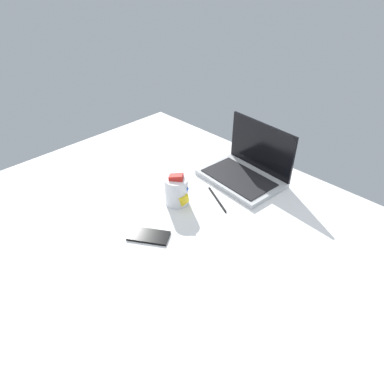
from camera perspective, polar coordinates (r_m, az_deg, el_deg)
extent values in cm
cube|color=white|center=(123.49, -2.21, -11.67)|extent=(180.00, 140.00, 18.00)
cube|color=#B7BABC|center=(148.01, 8.09, 2.21)|extent=(34.92, 25.85, 2.00)
cube|color=black|center=(146.40, 7.73, 2.40)|extent=(30.40, 19.52, 0.40)
cube|color=black|center=(149.60, 11.37, 7.36)|extent=(32.96, 3.94, 21.00)
cylinder|color=silver|center=(131.42, -2.57, 0.16)|extent=(9.00, 9.00, 11.00)
cube|color=yellow|center=(131.08, -2.01, -0.77)|extent=(6.72, 4.78, 5.83)
cube|color=blue|center=(129.97, -2.27, 0.76)|extent=(7.88, 8.57, 6.57)
cube|color=red|center=(128.54, -2.59, 2.18)|extent=(7.04, 6.53, 4.48)
cube|color=black|center=(120.37, -7.18, -7.21)|extent=(15.44, 13.36, 0.80)
cube|color=black|center=(136.06, 4.16, -1.21)|extent=(15.58, 7.90, 0.60)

